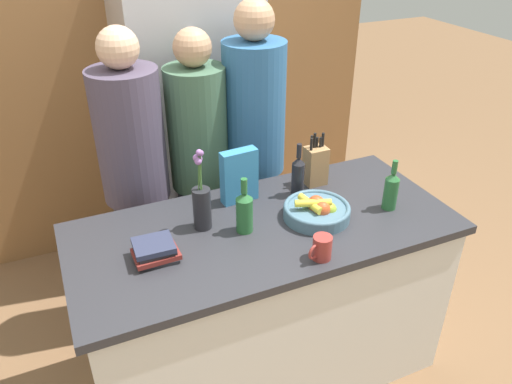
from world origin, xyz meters
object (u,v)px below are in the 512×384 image
Objects in this scene: bottle_wine at (244,211)px; person_in_blue at (200,162)px; knife_block at (315,165)px; flower_vase at (202,203)px; fruit_bowl at (317,210)px; coffee_mug at (321,248)px; person_in_red_tee at (254,143)px; refrigerator at (191,118)px; person_at_sink at (135,173)px; book_stack at (155,251)px; bottle_vinegar at (298,175)px; bottle_oil at (391,190)px; cereal_box at (239,176)px.

person_in_blue is at bearing 88.58° from bottle_wine.
knife_block is 0.72× the size of flower_vase.
coffee_mug is (-0.14, -0.27, 0.01)m from fruit_bowl.
person_in_red_tee is (0.48, 0.53, -0.03)m from flower_vase.
refrigerator reaches higher than flower_vase.
person_at_sink is (-0.54, 0.96, -0.01)m from coffee_mug.
person_in_red_tee reaches higher than bottle_wine.
flower_vase is 0.55m from coffee_mug.
person_at_sink is at bearing 108.12° from flower_vase.
coffee_mug is 1.00m from person_in_blue.
fruit_bowl is 0.53m from flower_vase.
bottle_wine is (0.41, 0.04, 0.06)m from book_stack.
person_in_blue is at bearing -102.89° from refrigerator.
bottle_wine is at bearing -153.24° from bottle_vinegar.
book_stack is at bearing -99.48° from person_in_blue.
refrigerator reaches higher than coffee_mug.
person_at_sink reaches higher than bottle_oil.
cereal_box is 0.46m from person_in_red_tee.
fruit_bowl is at bearing -94.46° from bottle_vinegar.
person_at_sink reaches higher than book_stack.
knife_block is 0.15m from bottle_vinegar.
bottle_oil is 1.28m from person_at_sink.
cereal_box is 1.02× the size of bottle_wine.
bottle_wine is at bearing -70.14° from person_in_blue.
person_at_sink is (-0.83, 0.40, -0.06)m from knife_block.
person_at_sink is (-0.68, 0.69, 0.00)m from fruit_bowl.
person_in_blue is at bearing 138.29° from knife_block.
cereal_box is 1.06× the size of bottle_oil.
book_stack is at bearing -162.33° from knife_block.
refrigerator is 1.36m from book_stack.
knife_block is (0.35, -0.96, 0.05)m from refrigerator.
bottle_oil reaches higher than fruit_bowl.
fruit_bowl is 0.36m from bottle_oil.
fruit_bowl is 0.18× the size of person_at_sink.
refrigerator is 0.61m from person_in_red_tee.
bottle_wine reaches higher than coffee_mug.
bottle_vinegar is at bearing -31.52° from person_at_sink.
bottle_wine is (-0.69, 0.11, 0.00)m from bottle_oil.
person_in_blue is (-0.68, 0.78, -0.08)m from bottle_oil.
refrigerator is at bearing 99.16° from fruit_bowl.
refrigerator is 10.62× the size of book_stack.
knife_block is 0.67m from flower_vase.
coffee_mug is at bearing -157.39° from bottle_oil.
bottle_wine is at bearing 123.69° from coffee_mug.
refrigerator is 1.14× the size of person_at_sink.
cereal_box is at bearing -60.62° from person_in_blue.
person_in_blue is at bearing 114.50° from fruit_bowl.
person_at_sink is at bearing 117.51° from bottle_wine.
coffee_mug is at bearing -23.64° from book_stack.
cereal_box is at bearing 167.20° from bottle_vinegar.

